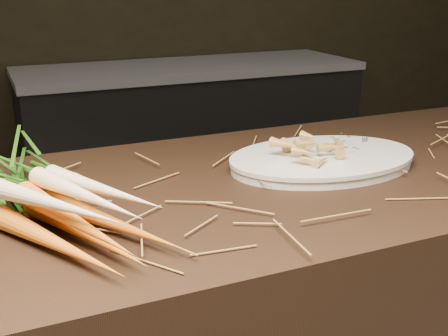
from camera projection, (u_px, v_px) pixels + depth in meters
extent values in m
cube|color=black|center=(346.00, 336.00, 1.38)|extent=(2.40, 0.70, 0.90)
cube|color=black|center=(192.00, 143.00, 3.14)|extent=(1.80, 0.60, 0.80)
cube|color=#99999E|center=(191.00, 68.00, 3.00)|extent=(1.82, 0.62, 0.04)
cone|color=#C46519|center=(56.00, 243.00, 0.82)|extent=(0.18, 0.29, 0.04)
cone|color=#C46519|center=(85.00, 233.00, 0.86)|extent=(0.15, 0.30, 0.04)
cone|color=#C46519|center=(111.00, 223.00, 0.89)|extent=(0.19, 0.29, 0.04)
cone|color=#C46519|center=(73.00, 220.00, 0.82)|extent=(0.15, 0.30, 0.04)
cone|color=beige|center=(55.00, 204.00, 0.82)|extent=(0.17, 0.27, 0.05)
cone|color=beige|center=(85.00, 195.00, 0.84)|extent=(0.14, 0.28, 0.04)
cone|color=beige|center=(102.00, 189.00, 0.88)|extent=(0.15, 0.28, 0.05)
cube|color=silver|center=(385.00, 151.00, 1.24)|extent=(0.10, 0.13, 0.00)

